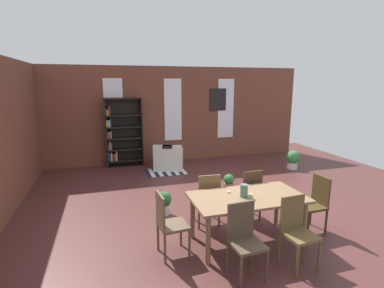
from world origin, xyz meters
name	(u,v)px	position (x,y,z in m)	size (l,w,h in m)	color
ground_plane	(226,216)	(0.00, 0.00, 0.00)	(11.13, 11.13, 0.00)	#4F2927
back_wall_brick	(173,114)	(0.00, 4.34, 1.48)	(8.70, 0.12, 2.97)	brown
window_pane_0	(114,112)	(-1.80, 4.27, 1.63)	(0.55, 0.02, 1.93)	white
window_pane_1	(173,110)	(0.00, 4.27, 1.63)	(0.55, 0.02, 1.93)	white
window_pane_2	(226,109)	(1.80, 4.27, 1.63)	(0.55, 0.02, 1.93)	white
dining_table	(247,201)	(-0.05, -0.93, 0.67)	(1.74, 0.94, 0.76)	brown
vase_on_table	(244,191)	(-0.12, -0.93, 0.86)	(0.12, 0.12, 0.19)	#4C7266
tealight_candle_0	(251,195)	(-0.01, -0.93, 0.78)	(0.04, 0.04, 0.04)	silver
tealight_candle_1	(229,192)	(-0.28, -0.72, 0.78)	(0.04, 0.04, 0.03)	silver
tealight_candle_2	(250,195)	(-0.03, -0.96, 0.78)	(0.04, 0.04, 0.04)	silver
dining_chair_far_right	(249,193)	(0.34, -0.23, 0.51)	(0.43, 0.43, 0.95)	#3E2D1B
dining_chair_head_left	(168,222)	(-1.30, -0.93, 0.51)	(0.43, 0.43, 0.95)	brown
dining_chair_head_right	(315,202)	(1.19, -0.92, 0.51)	(0.41, 0.41, 0.95)	#3F3015
dining_chair_far_left	(208,198)	(-0.45, -0.23, 0.51)	(0.43, 0.43, 0.95)	brown
dining_chair_near_right	(297,229)	(0.33, -1.62, 0.51)	(0.43, 0.43, 0.95)	brown
dining_chair_near_left	(244,237)	(-0.45, -1.62, 0.51)	(0.42, 0.42, 0.95)	#4B3A2B
bookshelf_tall	(122,133)	(-1.61, 4.10, 1.00)	(1.07, 0.30, 2.04)	black
armchair_white	(169,159)	(-0.35, 3.39, 0.28)	(1.01, 1.01, 0.75)	silver
potted_plant_by_shelf	(164,202)	(-1.09, 0.42, 0.25)	(0.28, 0.28, 0.45)	silver
potted_plant_corner	(229,183)	(0.57, 1.16, 0.22)	(0.24, 0.24, 0.41)	#9E6042
potted_plant_window	(293,159)	(3.10, 2.32, 0.29)	(0.39, 0.39, 0.54)	silver
striped_rug	(165,172)	(-0.51, 3.11, 0.00)	(1.11, 0.81, 0.01)	#1E1E33
framed_picture	(218,100)	(1.51, 4.27, 1.93)	(0.56, 0.03, 0.72)	black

